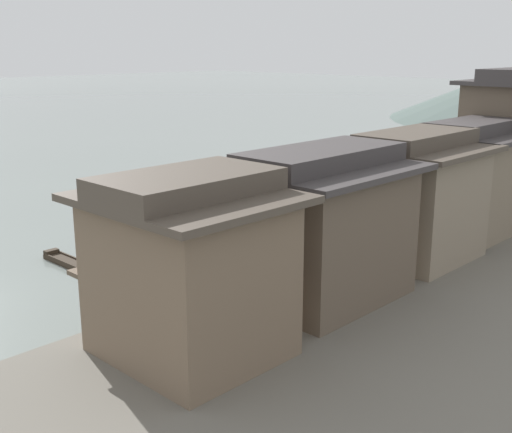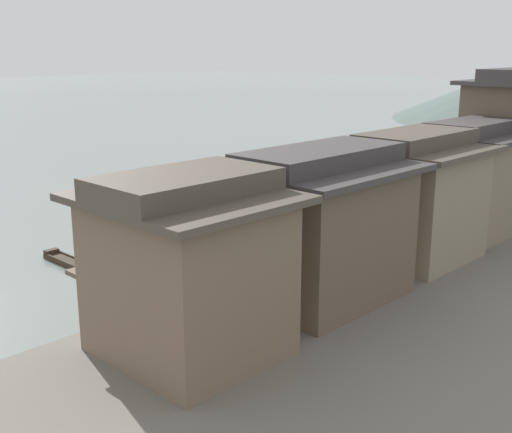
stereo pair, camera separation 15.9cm
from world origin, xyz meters
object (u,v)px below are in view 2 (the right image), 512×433
house_waterfront_second (319,225)px  house_waterfront_narrow (468,178)px  boat_moored_second (236,266)px  house_waterfront_tall (413,196)px  boat_moored_nearest (478,185)px  house_waterfront_nearest (187,267)px  boat_upstream_distant (411,213)px  boat_moored_third (361,232)px  boat_midriver_drifting (73,264)px

house_waterfront_second → house_waterfront_narrow: 13.16m
boat_moored_second → house_waterfront_tall: size_ratio=0.88×
boat_moored_nearest → house_waterfront_nearest: house_waterfront_nearest is taller
house_waterfront_nearest → boat_moored_nearest: bearing=100.4°
boat_upstream_distant → house_waterfront_tall: house_waterfront_tall is taller
house_waterfront_nearest → house_waterfront_tall: same height
boat_moored_third → house_waterfront_narrow: 6.64m
boat_moored_third → boat_moored_nearest: bearing=93.2°
boat_moored_third → house_waterfront_narrow: house_waterfront_narrow is taller
boat_moored_second → boat_midriver_drifting: size_ratio=1.23×
boat_moored_second → boat_moored_nearest: bearing=90.3°
boat_moored_nearest → boat_midriver_drifting: 31.90m
boat_moored_nearest → house_waterfront_narrow: bearing=-67.1°
boat_moored_nearest → house_waterfront_second: bearing=-77.3°
boat_moored_nearest → boat_moored_third: 16.69m
house_waterfront_nearest → house_waterfront_second: 7.01m
boat_moored_nearest → boat_moored_third: boat_moored_nearest is taller
boat_moored_nearest → house_waterfront_narrow: (5.89, -13.92, 3.35)m
boat_moored_third → house_waterfront_nearest: 18.54m
boat_moored_second → house_waterfront_second: (5.92, -1.03, 3.43)m
boat_moored_nearest → boat_moored_third: size_ratio=0.92×
boat_midriver_drifting → boat_upstream_distant: bearing=71.9°
boat_moored_second → house_waterfront_tall: (5.90, 6.19, 3.43)m
boat_moored_second → house_waterfront_narrow: house_waterfront_narrow is taller
boat_moored_nearest → house_waterfront_tall: size_ratio=0.67×
boat_moored_third → boat_upstream_distant: bearing=91.8°
boat_moored_nearest → boat_moored_second: (0.16, -26.04, -0.09)m
boat_upstream_distant → house_waterfront_nearest: (5.50, -23.29, 3.45)m
house_waterfront_narrow → boat_upstream_distant: bearing=148.8°
house_waterfront_second → house_waterfront_tall: bearing=90.2°
house_waterfront_tall → boat_moored_third: bearing=148.2°
boat_moored_nearest → boat_midriver_drifting: bearing=-100.8°
boat_midriver_drifting → house_waterfront_second: bearing=19.5°
boat_moored_second → boat_moored_third: (0.77, 9.38, -0.02)m
boat_upstream_distant → house_waterfront_narrow: bearing=-31.2°
boat_moored_second → boat_midriver_drifting: boat_moored_second is taller
boat_moored_second → house_waterfront_tall: house_waterfront_tall is taller
boat_moored_nearest → house_waterfront_second: size_ratio=0.59×
boat_midriver_drifting → house_waterfront_narrow: (11.87, 17.41, 3.47)m
boat_moored_second → house_waterfront_nearest: 10.65m
house_waterfront_nearest → house_waterfront_tall: bearing=90.7°
house_waterfront_narrow → house_waterfront_nearest: bearing=-89.0°
house_waterfront_narrow → house_waterfront_second: bearing=-89.2°
boat_midriver_drifting → house_waterfront_nearest: house_waterfront_nearest is taller
house_waterfront_tall → house_waterfront_second: bearing=-89.8°
boat_moored_nearest → boat_midriver_drifting: boat_moored_nearest is taller
boat_moored_nearest → boat_moored_third: bearing=-86.8°
house_waterfront_nearest → house_waterfront_narrow: (-0.35, 20.17, 0.00)m
house_waterfront_tall → house_waterfront_narrow: same height
house_waterfront_nearest → house_waterfront_tall: size_ratio=1.05×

